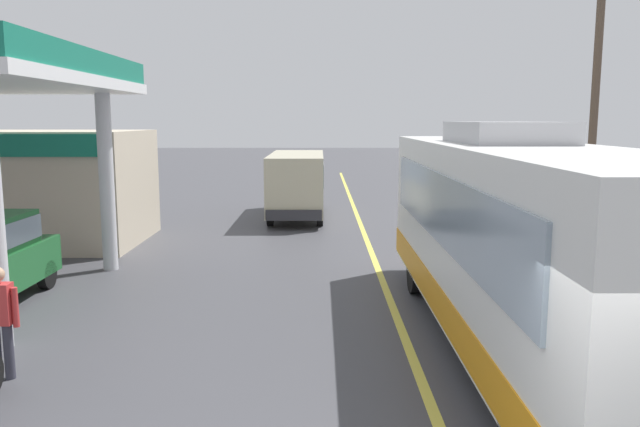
{
  "coord_description": "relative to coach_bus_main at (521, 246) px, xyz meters",
  "views": [
    {
      "loc": [
        -1.46,
        -4.02,
        3.72
      ],
      "look_at": [
        -1.5,
        10.0,
        1.6
      ],
      "focal_mm": 34.85,
      "sensor_mm": 36.0,
      "label": 1
    }
  ],
  "objects": [
    {
      "name": "ground",
      "position": [
        -1.73,
        14.27,
        -1.72
      ],
      "size": [
        120.0,
        120.0,
        0.0
      ],
      "primitive_type": "plane",
      "color": "#424247"
    },
    {
      "name": "pedestrian_by_shop",
      "position": [
        -7.77,
        -1.2,
        -0.79
      ],
      "size": [
        0.55,
        0.22,
        1.66
      ],
      "color": "#33333F",
      "rests_on": "ground"
    },
    {
      "name": "utility_pole_roadside",
      "position": [
        5.05,
        9.11,
        2.66
      ],
      "size": [
        1.8,
        0.24,
        8.4
      ],
      "color": "brown",
      "rests_on": "ground"
    },
    {
      "name": "coach_bus_main",
      "position": [
        0.0,
        0.0,
        0.0
      ],
      "size": [
        2.6,
        11.04,
        3.69
      ],
      "color": "white",
      "rests_on": "ground"
    },
    {
      "name": "minibus_opposing_lane",
      "position": [
        -4.07,
        13.94,
        -0.25
      ],
      "size": [
        2.04,
        6.13,
        2.44
      ],
      "color": "#BFB799",
      "rests_on": "ground"
    },
    {
      "name": "lane_divider_stripe",
      "position": [
        -1.73,
        9.27,
        -1.72
      ],
      "size": [
        0.16,
        50.0,
        0.01
      ],
      "primitive_type": "cube",
      "color": "#D8CC4C",
      "rests_on": "ground"
    }
  ]
}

